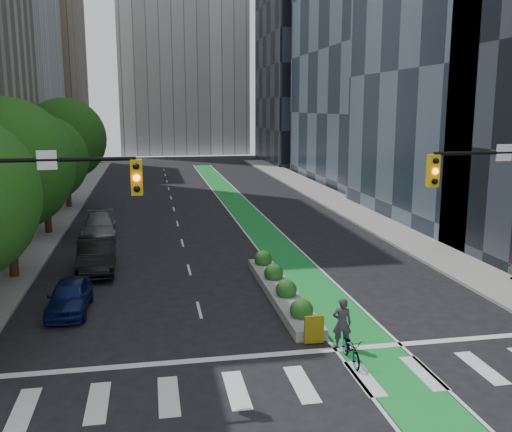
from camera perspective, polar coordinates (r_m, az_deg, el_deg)
name	(u,v)px	position (r m, az deg, el deg)	size (l,w,h in m)	color
ground	(293,369)	(18.96, 3.76, -15.06)	(160.00, 160.00, 0.00)	black
sidewalk_left	(44,225)	(42.97, -20.41, -0.82)	(3.60, 90.00, 0.15)	gray
sidewalk_right	(361,213)	(45.27, 10.46, 0.26)	(3.60, 90.00, 0.15)	gray
bike_lane_paint	(240,207)	(47.79, -1.62, 0.91)	(2.20, 70.00, 0.01)	#198C32
building_tan_far	(27,71)	(84.11, -21.93, 13.35)	(14.00, 16.00, 26.00)	tan
building_dark_end	(312,67)	(88.11, 5.65, 14.57)	(14.00, 18.00, 28.00)	black
tree_mid	(5,165)	(29.40, -23.77, 4.66)	(6.40, 6.40, 8.78)	black
tree_midfar	(44,159)	(39.22, -20.45, 5.32)	(5.60, 5.60, 7.76)	black
tree_far	(65,139)	(49.03, -18.56, 7.30)	(6.60, 6.60, 9.00)	black
median_planter	(281,288)	(25.44, 2.48, -7.26)	(1.20, 10.26, 1.10)	gray
bicycle	(351,349)	(19.47, 9.51, -12.98)	(0.61, 1.75, 0.92)	gray
cyclist	(342,323)	(20.31, 8.60, -10.55)	(0.66, 0.44, 1.82)	#342F38
parked_car_left_near	(70,296)	(24.70, -18.14, -7.65)	(1.57, 3.91, 1.33)	#0C1749
parked_car_left_mid	(97,255)	(30.21, -15.64, -3.78)	(1.80, 5.16, 1.70)	black
parked_car_left_far	(99,226)	(37.82, -15.41, -1.00)	(2.10, 5.17, 1.50)	slate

